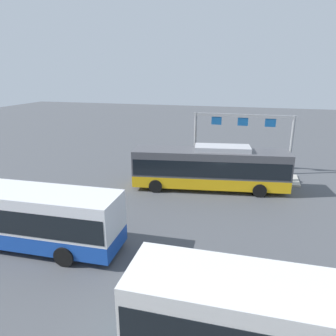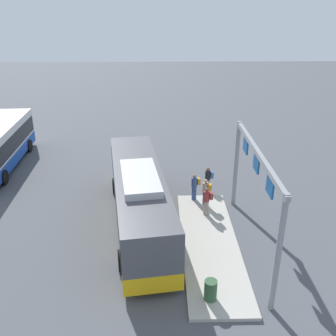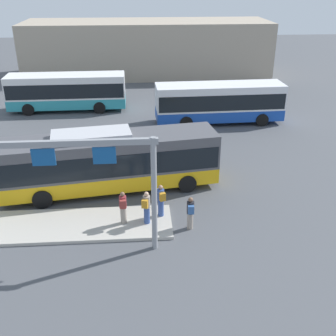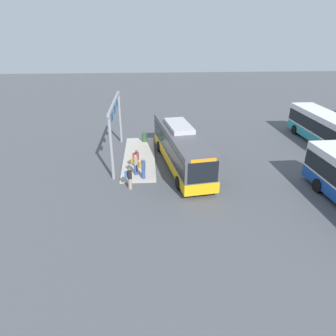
{
  "view_description": "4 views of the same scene",
  "coord_description": "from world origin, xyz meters",
  "views": [
    {
      "loc": [
        -2.83,
        22.47,
        8.74
      ],
      "look_at": [
        3.55,
        -0.86,
        1.15
      ],
      "focal_mm": 32.92,
      "sensor_mm": 36.0,
      "label": 1
    },
    {
      "loc": [
        -17.78,
        -1.17,
        11.32
      ],
      "look_at": [
        3.43,
        -1.6,
        1.87
      ],
      "focal_mm": 40.49,
      "sensor_mm": 36.0,
      "label": 2
    },
    {
      "loc": [
        1.69,
        -19.99,
        10.89
      ],
      "look_at": [
        3.06,
        -1.06,
        1.71
      ],
      "focal_mm": 43.31,
      "sensor_mm": 36.0,
      "label": 3
    },
    {
      "loc": [
        23.56,
        -2.67,
        10.73
      ],
      "look_at": [
        4.03,
        -1.37,
        1.66
      ],
      "focal_mm": 32.33,
      "sensor_mm": 36.0,
      "label": 4
    }
  ],
  "objects": [
    {
      "name": "person_waiting_mid",
      "position": [
        2.57,
        -3.19,
        1.05
      ],
      "size": [
        0.45,
        0.59,
        1.67
      ],
      "rotation": [
        0.0,
        0.0,
        1.87
      ],
      "color": "#334C8C",
      "rests_on": "platform_curb"
    },
    {
      "name": "platform_curb",
      "position": [
        -1.96,
        -3.6,
        0.08
      ],
      "size": [
        10.0,
        2.8,
        0.16
      ],
      "primitive_type": "cube",
      "color": "#B2ADA3",
      "rests_on": "ground"
    },
    {
      "name": "person_waiting_far",
      "position": [
        0.77,
        -3.73,
        1.05
      ],
      "size": [
        0.36,
        0.54,
        1.67
      ],
      "rotation": [
        0.0,
        0.0,
        1.64
      ],
      "color": "gray",
      "rests_on": "platform_curb"
    },
    {
      "name": "ground_plane",
      "position": [
        0.0,
        0.0,
        0.0
      ],
      "size": [
        120.0,
        120.0,
        0.0
      ],
      "primitive_type": "plane",
      "color": "#4C4F54"
    },
    {
      "name": "platform_sign_gantry",
      "position": [
        -2.06,
        -5.52,
        3.73
      ],
      "size": [
        8.86,
        0.24,
        5.2
      ],
      "color": "gray",
      "rests_on": "ground"
    },
    {
      "name": "person_boarding",
      "position": [
        3.88,
        -4.17,
        0.89
      ],
      "size": [
        0.35,
        0.53,
        1.67
      ],
      "rotation": [
        0.0,
        0.0,
        1.54
      ],
      "color": "gray",
      "rests_on": "ground"
    },
    {
      "name": "trash_bin",
      "position": [
        -5.88,
        -3.13,
        0.61
      ],
      "size": [
        0.52,
        0.52,
        0.9
      ],
      "primitive_type": "cylinder",
      "color": "#2D5133",
      "rests_on": "platform_curb"
    },
    {
      "name": "bus_main",
      "position": [
        -0.01,
        -0.0,
        1.81
      ],
      "size": [
        11.89,
        4.17,
        3.46
      ],
      "rotation": [
        0.0,
        0.0,
        0.15
      ],
      "color": "#EAAD14",
      "rests_on": "ground"
    },
    {
      "name": "bus_background_left",
      "position": [
        -4.52,
        14.78,
        1.78
      ],
      "size": [
        9.97,
        2.81,
        3.1
      ],
      "rotation": [
        0.0,
        0.0,
        3.16
      ],
      "color": "teal",
      "rests_on": "ground"
    },
    {
      "name": "person_waiting_near",
      "position": [
        1.86,
        -3.79,
        1.05
      ],
      "size": [
        0.46,
        0.59,
        1.67
      ],
      "rotation": [
        0.0,
        0.0,
        1.24
      ],
      "color": "#334C8C",
      "rests_on": "platform_curb"
    }
  ]
}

